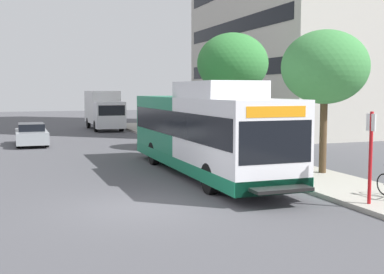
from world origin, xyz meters
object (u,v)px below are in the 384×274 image
object	(u,v)px
street_tree_mid_block	(233,64)
box_truck_background	(104,109)
parked_car_far_lane	(31,134)
street_tree_near_stop	(325,67)
transit_bus	(204,132)
bus_stop_sign_pole	(371,151)

from	to	relation	value
street_tree_mid_block	box_truck_background	bearing A→B (deg)	103.69
street_tree_mid_block	parked_car_far_lane	distance (m)	12.88
street_tree_near_stop	box_truck_background	bearing A→B (deg)	98.80
transit_bus	parked_car_far_lane	world-z (taller)	transit_bus
box_truck_background	transit_bus	bearing A→B (deg)	-90.45
parked_car_far_lane	street_tree_mid_block	bearing A→B (deg)	-31.74
street_tree_near_stop	transit_bus	bearing A→B (deg)	155.44
bus_stop_sign_pole	street_tree_near_stop	distance (m)	5.88
bus_stop_sign_pole	street_tree_near_stop	world-z (taller)	street_tree_near_stop
bus_stop_sign_pole	box_truck_background	bearing A→B (deg)	93.98
transit_bus	street_tree_mid_block	world-z (taller)	street_tree_mid_block
street_tree_near_stop	street_tree_mid_block	bearing A→B (deg)	89.02
street_tree_mid_block	parked_car_far_lane	size ratio (longest dim) A/B	1.40
street_tree_near_stop	street_tree_mid_block	distance (m)	8.83
bus_stop_sign_pole	box_truck_background	distance (m)	30.93
parked_car_far_lane	transit_bus	bearing A→B (deg)	-65.63
bus_stop_sign_pole	parked_car_far_lane	size ratio (longest dim) A/B	0.58
bus_stop_sign_pole	street_tree_mid_block	distance (m)	14.27
bus_stop_sign_pole	street_tree_mid_block	bearing A→B (deg)	81.69
parked_car_far_lane	box_truck_background	bearing A→B (deg)	59.72
transit_bus	bus_stop_sign_pole	size ratio (longest dim) A/B	4.71
bus_stop_sign_pole	box_truck_background	size ratio (longest dim) A/B	0.37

